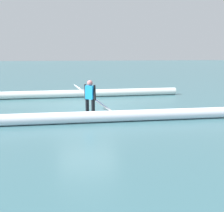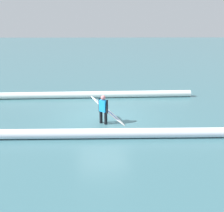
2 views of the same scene
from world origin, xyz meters
name	(u,v)px [view 2 (image 2 of 2)]	position (x,y,z in m)	size (l,w,h in m)	color
ground_plane	(103,116)	(0.00, 0.00, 0.00)	(160.54, 160.54, 0.00)	#3C6A73
surfer	(103,108)	(-0.04, 0.99, 0.73)	(0.43, 0.52, 1.32)	black
surfboard	(107,110)	(-0.22, 0.76, 0.54)	(1.71, 1.37, 1.11)	white
wave_crest_foreground	(65,95)	(2.33, -3.51, 0.20)	(0.40, 0.40, 15.50)	white
wave_crest_midground	(74,134)	(1.11, 2.67, 0.20)	(0.40, 0.40, 24.35)	white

